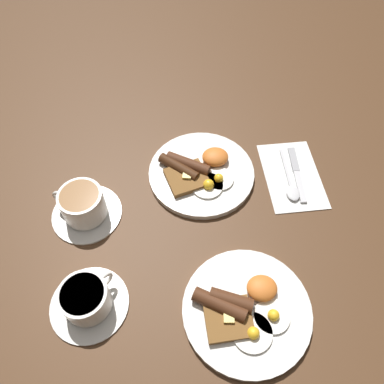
% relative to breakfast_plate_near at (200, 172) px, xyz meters
% --- Properties ---
extents(ground_plane, '(3.00, 3.00, 0.00)m').
position_rel_breakfast_plate_near_xyz_m(ground_plane, '(-0.00, -0.00, -0.01)').
color(ground_plane, '#4C301C').
extents(breakfast_plate_near, '(0.26, 0.26, 0.04)m').
position_rel_breakfast_plate_near_xyz_m(breakfast_plate_near, '(0.00, 0.00, 0.00)').
color(breakfast_plate_near, silver).
rests_on(breakfast_plate_near, ground_plane).
extents(breakfast_plate_far, '(0.25, 0.25, 0.04)m').
position_rel_breakfast_plate_near_xyz_m(breakfast_plate_far, '(-0.06, 0.34, 0.00)').
color(breakfast_plate_far, silver).
rests_on(breakfast_plate_far, ground_plane).
extents(teacup_near, '(0.16, 0.16, 0.08)m').
position_rel_breakfast_plate_near_xyz_m(teacup_near, '(0.27, 0.10, 0.02)').
color(teacup_near, silver).
rests_on(teacup_near, ground_plane).
extents(teacup_far, '(0.16, 0.16, 0.07)m').
position_rel_breakfast_plate_near_xyz_m(teacup_far, '(0.24, 0.31, 0.02)').
color(teacup_far, silver).
rests_on(teacup_far, ground_plane).
extents(napkin, '(0.14, 0.22, 0.01)m').
position_rel_breakfast_plate_near_xyz_m(napkin, '(-0.23, 0.01, -0.01)').
color(napkin, white).
rests_on(napkin, ground_plane).
extents(knife, '(0.02, 0.17, 0.01)m').
position_rel_breakfast_plate_near_xyz_m(knife, '(-0.24, 0.00, -0.01)').
color(knife, silver).
rests_on(knife, napkin).
extents(spoon, '(0.03, 0.16, 0.01)m').
position_rel_breakfast_plate_near_xyz_m(spoon, '(-0.22, 0.05, -0.00)').
color(spoon, silver).
rests_on(spoon, napkin).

